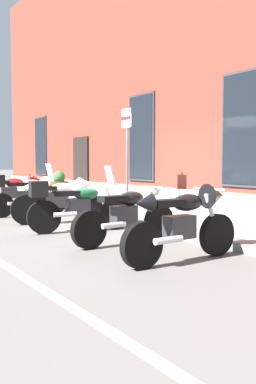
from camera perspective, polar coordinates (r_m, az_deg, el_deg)
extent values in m
plane|color=#565451|center=(9.60, -2.55, -4.24)|extent=(140.00, 140.00, 0.00)
cube|color=slate|center=(10.23, 2.91, -3.32)|extent=(32.30, 2.28, 0.15)
cube|color=gray|center=(10.89, 7.55, -1.44)|extent=(26.30, 0.10, 0.70)
cube|color=#2D2D33|center=(18.94, -11.67, 6.12)|extent=(1.22, 0.06, 2.52)
cube|color=black|center=(18.93, -11.75, 6.12)|extent=(1.10, 0.03, 2.40)
cube|color=black|center=(15.52, -6.36, 3.15)|extent=(1.10, 0.08, 2.30)
cube|color=#2D2D33|center=(12.34, 1.85, 7.37)|extent=(1.22, 0.06, 2.52)
cube|color=black|center=(12.32, 1.73, 7.37)|extent=(1.10, 0.03, 2.40)
cube|color=#2D2D33|center=(9.56, 15.30, 8.20)|extent=(1.22, 0.06, 2.52)
cube|color=black|center=(9.53, 15.18, 8.21)|extent=(1.10, 0.03, 2.40)
cylinder|color=black|center=(12.72, -12.21, -0.81)|extent=(0.24, 0.67, 0.66)
cylinder|color=silver|center=(12.68, -12.67, 0.36)|extent=(0.13, 0.33, 0.65)
cube|color=#28282B|center=(12.57, -15.75, -0.10)|extent=(0.30, 0.47, 0.32)
ellipsoid|color=red|center=(12.58, -15.10, 1.26)|extent=(0.35, 0.56, 0.24)
cube|color=black|center=(12.52, -16.82, 1.26)|extent=(0.30, 0.51, 0.10)
cylinder|color=silver|center=(12.65, -13.05, 2.08)|extent=(0.62, 0.15, 0.04)
cone|color=red|center=(12.67, -12.46, 1.64)|extent=(0.42, 0.40, 0.36)
cylinder|color=black|center=(11.39, -9.86, -1.44)|extent=(0.16, 0.62, 0.61)
cylinder|color=black|center=(10.97, -16.71, -1.76)|extent=(0.16, 0.62, 0.61)
cylinder|color=silver|center=(11.33, -10.35, -0.07)|extent=(0.09, 0.33, 0.68)
cube|color=#28282B|center=(11.13, -13.48, -0.69)|extent=(0.25, 0.45, 0.32)
ellipsoid|color=#B7BABF|center=(11.15, -12.77, 1.00)|extent=(0.29, 0.53, 0.24)
cube|color=black|center=(11.04, -14.65, 1.00)|extent=(0.25, 0.49, 0.10)
cylinder|color=silver|center=(11.28, -10.76, 1.93)|extent=(0.62, 0.07, 0.04)
cylinder|color=silver|center=(10.94, -14.79, -1.48)|extent=(0.12, 0.45, 0.09)
cube|color=#B2BCC6|center=(11.30, -10.48, 2.85)|extent=(0.37, 0.16, 0.40)
cylinder|color=black|center=(9.92, -5.38, -2.03)|extent=(0.25, 0.68, 0.67)
cylinder|color=black|center=(9.59, -13.59, -2.34)|extent=(0.25, 0.68, 0.67)
cylinder|color=silver|center=(9.87, -5.94, -0.60)|extent=(0.13, 0.32, 0.63)
cube|color=#28282B|center=(9.70, -9.71, -1.14)|extent=(0.30, 0.47, 0.32)
ellipsoid|color=silver|center=(9.72, -8.87, 0.50)|extent=(0.35, 0.56, 0.24)
cube|color=black|center=(9.63, -11.07, 0.50)|extent=(0.31, 0.51, 0.10)
cylinder|color=silver|center=(9.83, -6.40, 1.55)|extent=(0.62, 0.15, 0.04)
cylinder|color=silver|center=(9.53, -11.29, -2.04)|extent=(0.17, 0.46, 0.09)
cone|color=silver|center=(9.87, -5.67, 0.99)|extent=(0.42, 0.40, 0.36)
cone|color=silver|center=(9.55, -13.52, 0.55)|extent=(0.29, 0.30, 0.24)
cylinder|color=black|center=(8.69, -1.68, -2.94)|extent=(0.25, 0.67, 0.66)
cylinder|color=black|center=(8.29, -11.27, -3.35)|extent=(0.25, 0.67, 0.66)
cylinder|color=silver|center=(8.63, -2.31, -1.36)|extent=(0.13, 0.31, 0.62)
cube|color=#28282B|center=(8.42, -6.70, -1.95)|extent=(0.31, 0.48, 0.32)
ellipsoid|color=#195633|center=(8.44, -5.73, -0.18)|extent=(0.36, 0.56, 0.24)
cube|color=black|center=(8.34, -8.24, -0.19)|extent=(0.31, 0.51, 0.10)
cylinder|color=silver|center=(8.57, -2.82, 1.03)|extent=(0.61, 0.16, 0.04)
cylinder|color=silver|center=(8.25, -8.48, -3.00)|extent=(0.18, 0.46, 0.09)
cube|color=#B2BCC6|center=(8.59, -2.44, 2.24)|extent=(0.38, 0.21, 0.40)
cube|color=black|center=(8.22, -12.01, 0.40)|extent=(0.42, 0.39, 0.30)
cylinder|color=black|center=(7.68, 4.20, -3.99)|extent=(0.16, 0.63, 0.62)
cylinder|color=black|center=(6.77, -5.28, -5.09)|extent=(0.16, 0.63, 0.62)
cylinder|color=silver|center=(7.58, 3.65, -2.15)|extent=(0.09, 0.32, 0.64)
cube|color=#28282B|center=(7.14, -0.56, -3.13)|extent=(0.25, 0.45, 0.32)
ellipsoid|color=black|center=(7.20, 0.39, -0.83)|extent=(0.30, 0.54, 0.24)
cube|color=black|center=(6.97, -2.06, -0.91)|extent=(0.25, 0.49, 0.10)
cylinder|color=silver|center=(7.49, 3.20, 0.65)|extent=(0.62, 0.08, 0.04)
cylinder|color=silver|center=(6.89, -1.93, -4.49)|extent=(0.12, 0.46, 0.09)
sphere|color=silver|center=(7.55, 3.66, 0.14)|extent=(0.18, 0.18, 0.18)
cylinder|color=black|center=(6.41, 11.92, -5.66)|extent=(0.13, 0.62, 0.62)
cylinder|color=black|center=(5.50, 1.89, -7.20)|extent=(0.13, 0.62, 0.62)
cylinder|color=silver|center=(6.30, 11.34, -3.24)|extent=(0.08, 0.33, 0.69)
cube|color=#28282B|center=(5.87, 6.95, -4.72)|extent=(0.23, 0.44, 0.32)
ellipsoid|color=black|center=(5.93, 8.06, -1.40)|extent=(0.27, 0.52, 0.24)
cube|color=black|center=(5.68, 5.25, -1.52)|extent=(0.23, 0.48, 0.10)
cylinder|color=silver|center=(6.20, 10.88, 0.38)|extent=(0.62, 0.05, 0.04)
cylinder|color=silver|center=(5.61, 5.47, -6.47)|extent=(0.10, 0.45, 0.09)
cone|color=black|center=(6.31, 11.69, -0.49)|extent=(0.37, 0.35, 0.36)
cone|color=black|center=(5.43, 2.07, -1.55)|extent=(0.24, 0.26, 0.24)
cylinder|color=#4C4C51|center=(10.02, -0.11, 4.18)|extent=(0.06, 0.06, 2.52)
cube|color=white|center=(10.06, -0.21, 9.95)|extent=(0.36, 0.03, 0.44)
cube|color=red|center=(10.06, -0.28, 9.95)|extent=(0.36, 0.01, 0.08)
cylinder|color=brown|center=(14.02, -9.27, 0.17)|extent=(0.62, 0.62, 0.61)
cylinder|color=black|center=(14.02, -9.27, 0.17)|extent=(0.65, 0.65, 0.04)
sphere|color=#28602D|center=(14.00, -9.29, 1.99)|extent=(0.40, 0.40, 0.40)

